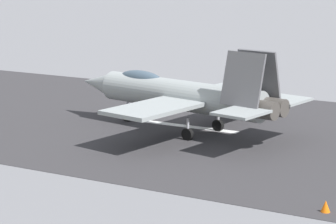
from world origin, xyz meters
TOP-DOWN VIEW (x-y plane):
  - ground_plane at (0.00, 0.00)m, footprint 400.00×400.00m
  - runway_strip at (-0.02, 0.00)m, footprint 240.00×26.00m
  - fighter_jet at (0.01, 1.38)m, footprint 16.87×14.13m
  - marker_cone_near at (-12.88, 11.93)m, footprint 0.44×0.44m

SIDE VIEW (x-z plane):
  - ground_plane at x=0.00m, z-range 0.00..0.00m
  - runway_strip at x=-0.02m, z-range 0.00..0.02m
  - marker_cone_near at x=-12.88m, z-range 0.00..0.55m
  - fighter_jet at x=0.01m, z-range -0.38..5.27m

